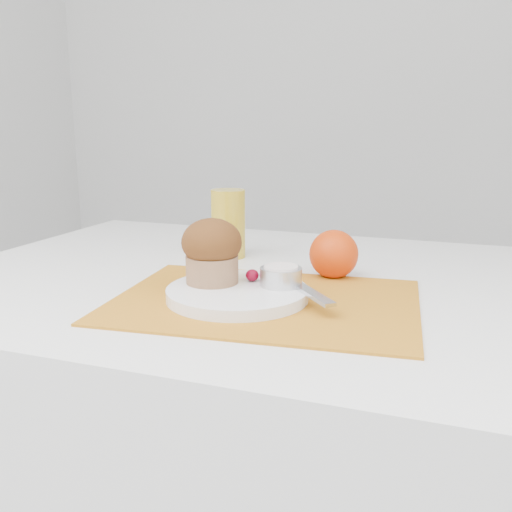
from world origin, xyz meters
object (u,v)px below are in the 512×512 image
(table, at_px, (284,478))
(muffin, at_px, (212,250))
(plate, at_px, (237,293))
(juice_glass, at_px, (228,224))
(orange, at_px, (334,254))

(table, height_order, muffin, muffin)
(table, relative_size, plate, 5.81)
(plate, xyz_separation_m, muffin, (-0.05, 0.01, 0.06))
(juice_glass, bearing_deg, orange, -20.15)
(orange, height_order, juice_glass, juice_glass)
(muffin, bearing_deg, table, 57.80)
(table, height_order, plate, plate)
(table, distance_m, orange, 0.42)
(juice_glass, height_order, muffin, juice_glass)
(plate, relative_size, muffin, 2.13)
(orange, bearing_deg, juice_glass, 159.85)
(orange, height_order, muffin, muffin)
(table, bearing_deg, orange, 25.05)
(plate, bearing_deg, muffin, 162.57)
(juice_glass, distance_m, muffin, 0.25)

